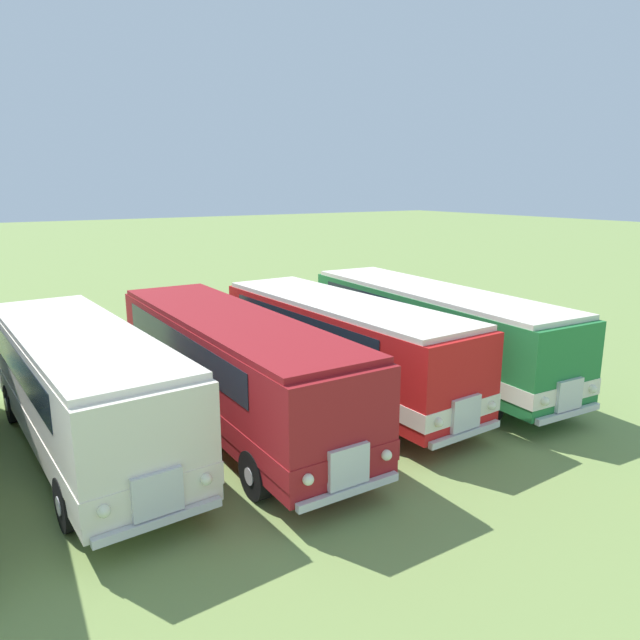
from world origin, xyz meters
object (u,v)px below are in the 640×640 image
Objects in this scene: bus_fourth_in_row at (81,381)px; bus_sixth_in_row at (340,341)px; bus_seventh_in_row at (430,325)px; bus_fifth_in_row at (229,361)px.

bus_sixth_in_row is at bearing -2.05° from bus_fourth_in_row.
bus_seventh_in_row is (3.61, 0.02, 0.01)m from bus_sixth_in_row.
bus_fifth_in_row and bus_seventh_in_row have the same top height.
bus_sixth_in_row is at bearing 2.36° from bus_fifth_in_row.
bus_fifth_in_row is at bearing -177.64° from bus_sixth_in_row.
bus_seventh_in_row is at bearing -1.27° from bus_fourth_in_row.
bus_fifth_in_row and bus_sixth_in_row have the same top height.
bus_sixth_in_row is 0.90× the size of bus_seventh_in_row.
bus_sixth_in_row and bus_seventh_in_row have the same top height.
bus_sixth_in_row is 3.61m from bus_seventh_in_row.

